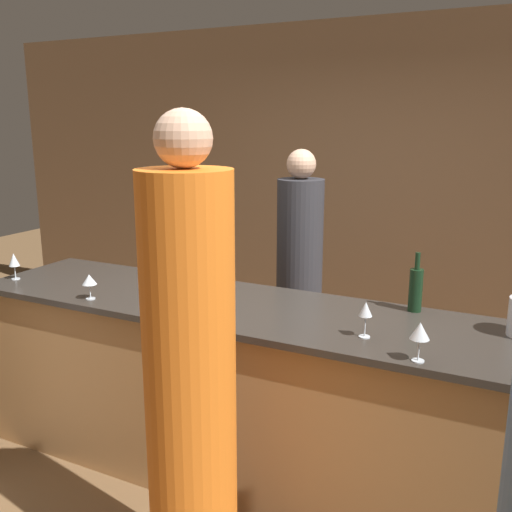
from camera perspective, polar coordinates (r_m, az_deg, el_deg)
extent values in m
plane|color=brown|center=(3.47, 0.01, -21.25)|extent=(14.00, 14.00, 0.00)
cube|color=brown|center=(5.05, 11.77, 6.64)|extent=(8.00, 0.06, 2.80)
cube|color=#B27F4C|center=(3.22, 0.01, -14.04)|extent=(3.29, 0.72, 0.98)
cube|color=#332D28|center=(3.02, 0.01, -5.45)|extent=(3.35, 0.78, 0.03)
cylinder|color=#2D2D33|center=(3.92, 4.31, -4.04)|extent=(0.31, 0.31, 1.60)
sphere|color=tan|center=(3.75, 4.55, 9.16)|extent=(0.19, 0.19, 0.19)
cylinder|color=orange|center=(2.32, -6.55, -14.15)|extent=(0.36, 0.36, 1.81)
sphere|color=tan|center=(2.06, -7.31, 11.58)|extent=(0.21, 0.21, 0.21)
cylinder|color=black|center=(3.22, -7.01, -2.20)|extent=(0.08, 0.08, 0.19)
cylinder|color=black|center=(3.18, -7.08, 0.19)|extent=(0.03, 0.03, 0.08)
cylinder|color=black|center=(3.03, 15.67, -3.32)|extent=(0.07, 0.07, 0.22)
cylinder|color=black|center=(2.99, 15.86, -0.48)|extent=(0.03, 0.03, 0.09)
cylinder|color=silver|center=(2.95, -4.19, -5.51)|extent=(0.05, 0.05, 0.00)
cylinder|color=silver|center=(2.94, -4.20, -4.75)|extent=(0.01, 0.01, 0.08)
cone|color=silver|center=(2.92, -4.23, -3.47)|extent=(0.08, 0.08, 0.06)
cylinder|color=silver|center=(3.82, -22.89, -2.12)|extent=(0.05, 0.05, 0.00)
cylinder|color=silver|center=(3.81, -22.95, -1.50)|extent=(0.01, 0.01, 0.08)
cone|color=silver|center=(3.79, -23.06, -0.34)|extent=(0.07, 0.07, 0.08)
cylinder|color=silver|center=(2.65, 10.79, -7.93)|extent=(0.05, 0.05, 0.00)
cylinder|color=silver|center=(2.64, 10.84, -6.90)|extent=(0.01, 0.01, 0.10)
cone|color=silver|center=(2.61, 10.91, -5.22)|extent=(0.06, 0.06, 0.07)
cylinder|color=silver|center=(2.89, -8.45, -6.04)|extent=(0.05, 0.05, 0.00)
cylinder|color=silver|center=(2.87, -8.48, -5.17)|extent=(0.01, 0.01, 0.09)
cone|color=silver|center=(2.85, -8.54, -3.58)|extent=(0.08, 0.08, 0.08)
cylinder|color=silver|center=(3.27, -16.21, -4.11)|extent=(0.05, 0.05, 0.00)
cylinder|color=silver|center=(3.26, -16.26, -3.41)|extent=(0.01, 0.01, 0.08)
cone|color=silver|center=(3.24, -16.34, -2.27)|extent=(0.08, 0.08, 0.06)
cylinder|color=silver|center=(2.46, 15.88, -10.04)|extent=(0.05, 0.05, 0.00)
cylinder|color=silver|center=(2.44, 15.95, -8.98)|extent=(0.01, 0.01, 0.09)
cone|color=silver|center=(2.41, 16.08, -7.18)|extent=(0.08, 0.08, 0.07)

